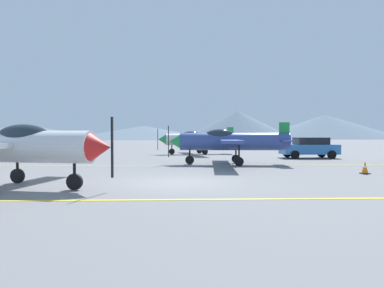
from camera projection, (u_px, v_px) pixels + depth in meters
name	position (u px, v px, depth m)	size (l,w,h in m)	color
ground_plane	(176.00, 183.00, 12.61)	(400.00, 400.00, 0.00)	slate
apron_line_near	(174.00, 200.00, 9.22)	(80.00, 0.16, 0.01)	yellow
apron_line_far	(177.00, 165.00, 19.71)	(80.00, 0.16, 0.01)	yellow
airplane_near	(8.00, 145.00, 11.27)	(7.55, 8.61, 2.58)	silver
airplane_mid	(229.00, 141.00, 20.32)	(7.51, 8.63, 2.58)	#33478C
airplane_far	(197.00, 139.00, 31.55)	(7.55, 8.63, 2.58)	silver
car_sedan	(309.00, 147.00, 26.07)	(4.30, 2.03, 1.62)	#3372BF
traffic_cone_front	(365.00, 168.00, 15.43)	(0.36, 0.36, 0.59)	black
hill_left	(24.00, 132.00, 160.07)	(79.11, 79.11, 6.81)	slate
hill_centerleft	(143.00, 133.00, 151.45)	(68.73, 68.73, 6.04)	slate
hill_centerright	(237.00, 125.00, 156.95)	(53.57, 53.57, 13.39)	slate
hill_right	(325.00, 127.00, 170.09)	(71.88, 71.88, 12.21)	slate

